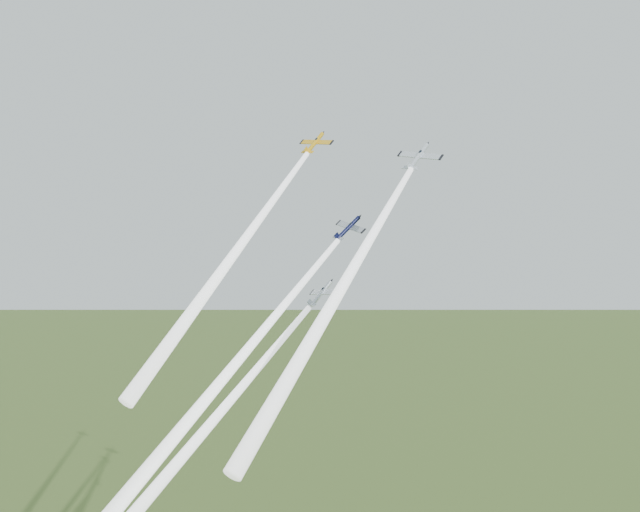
{
  "coord_description": "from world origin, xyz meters",
  "views": [
    {
      "loc": [
        71.58,
        -121.98,
        95.92
      ],
      "look_at": [
        0.0,
        -6.0,
        92.0
      ],
      "focal_mm": 45.0,
      "sensor_mm": 36.0,
      "label": 1
    }
  ],
  "objects_px": {
    "plane_navy": "(348,228)",
    "plane_yellow": "(315,143)",
    "plane_silver_low": "(321,294)",
    "plane_silver_right": "(418,157)"
  },
  "relations": [
    {
      "from": "plane_navy",
      "to": "plane_silver_low",
      "type": "height_order",
      "value": "plane_navy"
    },
    {
      "from": "plane_silver_low",
      "to": "plane_navy",
      "type": "bearing_deg",
      "value": 121.46
    },
    {
      "from": "plane_navy",
      "to": "plane_silver_low",
      "type": "xyz_separation_m",
      "value": [
        1.63,
        -11.91,
        -10.86
      ]
    },
    {
      "from": "plane_silver_low",
      "to": "plane_yellow",
      "type": "bearing_deg",
      "value": 148.44
    },
    {
      "from": "plane_yellow",
      "to": "plane_silver_right",
      "type": "distance_m",
      "value": 27.41
    },
    {
      "from": "plane_silver_right",
      "to": "plane_silver_low",
      "type": "bearing_deg",
      "value": -141.78
    },
    {
      "from": "plane_yellow",
      "to": "plane_silver_low",
      "type": "height_order",
      "value": "plane_yellow"
    },
    {
      "from": "plane_yellow",
      "to": "plane_silver_right",
      "type": "relative_size",
      "value": 0.93
    },
    {
      "from": "plane_yellow",
      "to": "plane_silver_right",
      "type": "height_order",
      "value": "plane_yellow"
    },
    {
      "from": "plane_navy",
      "to": "plane_yellow",
      "type": "bearing_deg",
      "value": 172.11
    }
  ]
}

